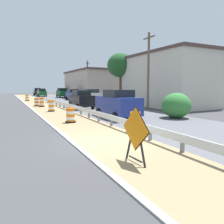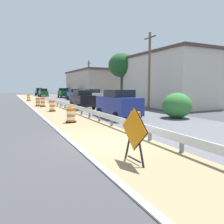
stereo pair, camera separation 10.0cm
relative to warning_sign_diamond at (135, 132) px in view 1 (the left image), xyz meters
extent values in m
plane|color=#3D3D3F|center=(0.16, 2.96, -1.02)|extent=(160.00, 160.00, 0.00)
cube|color=#8E7A56|center=(0.67, 2.96, -1.02)|extent=(3.42, 120.00, 0.01)
cube|color=#56565B|center=(6.08, 2.96, -1.02)|extent=(7.40, 120.00, 0.00)
cube|color=#ADADA8|center=(-1.14, 2.96, -1.02)|extent=(0.20, 120.00, 0.11)
cube|color=silver|center=(2.12, 4.15, -0.47)|extent=(0.08, 50.05, 0.32)
cube|color=slate|center=(2.20, 0.14, -0.67)|extent=(0.12, 0.12, 0.70)
cube|color=slate|center=(2.20, 2.15, -0.67)|extent=(0.12, 0.12, 0.70)
cube|color=slate|center=(2.20, 4.15, -0.67)|extent=(0.12, 0.12, 0.70)
cube|color=slate|center=(2.20, 6.15, -0.67)|extent=(0.12, 0.12, 0.70)
cube|color=slate|center=(2.20, 8.15, -0.67)|extent=(0.12, 0.12, 0.70)
cube|color=slate|center=(2.20, 10.15, -0.67)|extent=(0.12, 0.12, 0.70)
cube|color=slate|center=(2.20, 12.16, -0.67)|extent=(0.12, 0.12, 0.70)
cube|color=slate|center=(2.20, 14.16, -0.67)|extent=(0.12, 0.12, 0.70)
cube|color=slate|center=(2.20, 16.16, -0.67)|extent=(0.12, 0.12, 0.70)
cube|color=slate|center=(2.20, 18.16, -0.67)|extent=(0.12, 0.12, 0.70)
cube|color=slate|center=(2.20, 20.16, -0.67)|extent=(0.12, 0.12, 0.70)
cube|color=slate|center=(2.20, 22.17, -0.67)|extent=(0.12, 0.12, 0.70)
cube|color=slate|center=(2.20, 24.17, -0.67)|extent=(0.12, 0.12, 0.70)
cube|color=slate|center=(2.20, 26.17, -0.67)|extent=(0.12, 0.12, 0.70)
cube|color=slate|center=(2.20, 28.17, -0.67)|extent=(0.12, 0.12, 0.70)
cube|color=black|center=(0.03, -0.35, -0.50)|extent=(0.06, 0.39, 1.06)
cube|color=black|center=(0.00, 0.35, -0.50)|extent=(0.06, 0.39, 1.06)
cube|color=black|center=(0.01, 0.00, -0.90)|extent=(0.07, 0.72, 0.04)
cube|color=orange|center=(-0.01, 0.00, 0.09)|extent=(0.08, 1.36, 1.36)
cube|color=black|center=(0.01, 0.00, 0.09)|extent=(0.07, 1.44, 1.44)
cylinder|color=orange|center=(2.81, 4.36, -0.92)|extent=(0.58, 0.58, 0.21)
cylinder|color=white|center=(2.81, 4.36, -0.71)|extent=(0.58, 0.58, 0.21)
cylinder|color=orange|center=(2.81, 4.36, -0.50)|extent=(0.58, 0.58, 0.21)
cylinder|color=white|center=(2.81, 4.36, -0.29)|extent=(0.58, 0.58, 0.21)
cylinder|color=orange|center=(2.81, 4.36, -0.08)|extent=(0.58, 0.58, 0.21)
cylinder|color=black|center=(2.81, 4.36, -0.98)|extent=(0.72, 0.72, 0.08)
cylinder|color=orange|center=(0.27, 8.57, -0.92)|extent=(0.58, 0.58, 0.20)
cylinder|color=white|center=(0.27, 8.57, -0.73)|extent=(0.58, 0.58, 0.20)
cylinder|color=orange|center=(0.27, 8.57, -0.53)|extent=(0.58, 0.58, 0.20)
cylinder|color=white|center=(0.27, 8.57, -0.33)|extent=(0.58, 0.58, 0.20)
cylinder|color=orange|center=(0.27, 8.57, -0.13)|extent=(0.58, 0.58, 0.20)
cylinder|color=black|center=(0.27, 8.57, -0.98)|extent=(0.73, 0.73, 0.08)
cylinder|color=orange|center=(0.37, 15.82, -0.91)|extent=(0.54, 0.54, 0.22)
cylinder|color=white|center=(0.37, 15.82, -0.69)|extent=(0.54, 0.54, 0.22)
cylinder|color=orange|center=(0.37, 15.82, -0.47)|extent=(0.54, 0.54, 0.22)
cylinder|color=white|center=(0.37, 15.82, -0.25)|extent=(0.54, 0.54, 0.22)
cylinder|color=orange|center=(0.37, 15.82, -0.02)|extent=(0.54, 0.54, 0.22)
cylinder|color=black|center=(0.37, 15.82, -0.98)|extent=(0.67, 0.67, 0.08)
cylinder|color=orange|center=(0.26, 21.21, -0.91)|extent=(0.52, 0.52, 0.23)
cylinder|color=white|center=(0.26, 21.21, -0.69)|extent=(0.52, 0.52, 0.23)
cylinder|color=orange|center=(0.26, 21.21, -0.46)|extent=(0.52, 0.52, 0.23)
cylinder|color=white|center=(0.26, 21.21, -0.24)|extent=(0.52, 0.52, 0.23)
cylinder|color=orange|center=(0.26, 21.21, -0.01)|extent=(0.52, 0.52, 0.23)
cylinder|color=black|center=(0.26, 21.21, -0.98)|extent=(0.64, 0.64, 0.08)
cylinder|color=orange|center=(-0.15, 22.39, -0.92)|extent=(0.58, 0.58, 0.21)
cylinder|color=white|center=(-0.15, 22.39, -0.72)|extent=(0.58, 0.58, 0.21)
cylinder|color=orange|center=(-0.15, 22.39, -0.51)|extent=(0.58, 0.58, 0.21)
cylinder|color=white|center=(-0.15, 22.39, -0.30)|extent=(0.58, 0.58, 0.21)
cylinder|color=orange|center=(-0.15, 22.39, -0.10)|extent=(0.58, 0.58, 0.21)
cylinder|color=black|center=(-0.15, 22.39, -0.98)|extent=(0.73, 0.73, 0.08)
cylinder|color=orange|center=(-0.31, 33.51, -0.91)|extent=(0.57, 0.57, 0.22)
cylinder|color=white|center=(-0.31, 33.51, -0.69)|extent=(0.57, 0.57, 0.22)
cylinder|color=orange|center=(-0.31, 33.51, -0.47)|extent=(0.57, 0.57, 0.22)
cylinder|color=white|center=(-0.31, 33.51, -0.25)|extent=(0.57, 0.57, 0.22)
cylinder|color=orange|center=(-0.31, 33.51, -0.03)|extent=(0.57, 0.57, 0.22)
cylinder|color=black|center=(-0.31, 33.51, -0.98)|extent=(0.71, 0.71, 0.08)
cube|color=black|center=(3.96, 17.35, -0.12)|extent=(1.75, 4.15, 1.17)
cube|color=black|center=(3.96, 17.18, 0.75)|extent=(1.57, 1.91, 0.56)
cylinder|color=black|center=(3.09, 18.71, -0.70)|extent=(0.22, 0.64, 0.64)
cylinder|color=black|center=(4.83, 18.72, -0.70)|extent=(0.22, 0.64, 0.64)
cylinder|color=black|center=(3.09, 15.98, -0.70)|extent=(0.22, 0.64, 0.64)
cylinder|color=black|center=(4.83, 15.98, -0.70)|extent=(0.22, 0.64, 0.64)
cube|color=navy|center=(7.44, 32.45, -0.17)|extent=(1.71, 4.39, 1.07)
cube|color=black|center=(7.44, 32.63, 0.65)|extent=(1.54, 2.02, 0.56)
cylinder|color=black|center=(8.29, 31.01, -0.70)|extent=(0.22, 0.64, 0.64)
cylinder|color=black|center=(6.59, 31.01, -0.70)|extent=(0.22, 0.64, 0.64)
cylinder|color=black|center=(8.30, 33.90, -0.70)|extent=(0.22, 0.64, 0.64)
cylinder|color=black|center=(6.59, 33.90, -0.70)|extent=(0.22, 0.64, 0.64)
cube|color=#195128|center=(4.36, 48.72, -0.17)|extent=(1.79, 4.02, 1.07)
cube|color=black|center=(4.36, 48.56, 0.64)|extent=(1.60, 1.86, 0.56)
cylinder|color=black|center=(3.47, 50.04, -0.70)|extent=(0.23, 0.64, 0.64)
cylinder|color=black|center=(5.22, 50.05, -0.70)|extent=(0.23, 0.64, 0.64)
cylinder|color=black|center=(3.49, 47.39, -0.70)|extent=(0.23, 0.64, 0.64)
cylinder|color=black|center=(5.25, 47.41, -0.70)|extent=(0.23, 0.64, 0.64)
cube|color=#195128|center=(7.72, 41.67, -0.10)|extent=(1.99, 4.69, 1.22)
cube|color=black|center=(7.72, 41.86, 0.79)|extent=(1.72, 2.18, 0.56)
cylinder|color=black|center=(8.58, 40.11, -0.70)|extent=(0.24, 0.65, 0.64)
cylinder|color=black|center=(6.75, 40.17, -0.70)|extent=(0.24, 0.65, 0.64)
cylinder|color=black|center=(8.68, 43.17, -0.70)|extent=(0.24, 0.65, 0.64)
cylinder|color=black|center=(6.85, 43.23, -0.70)|extent=(0.24, 0.65, 0.64)
cube|color=black|center=(4.37, 56.28, -0.12)|extent=(1.82, 4.38, 1.17)
cube|color=black|center=(4.37, 56.11, 0.74)|extent=(1.59, 2.03, 0.56)
cylinder|color=black|center=(3.56, 57.74, -0.70)|extent=(0.24, 0.65, 0.64)
cylinder|color=black|center=(5.26, 57.69, -0.70)|extent=(0.24, 0.65, 0.64)
cylinder|color=black|center=(3.48, 54.88, -0.70)|extent=(0.24, 0.65, 0.64)
cylinder|color=black|center=(5.19, 54.83, -0.70)|extent=(0.24, 0.65, 0.64)
cube|color=silver|center=(7.40, 22.84, -0.10)|extent=(1.76, 4.08, 1.21)
cube|color=black|center=(7.40, 23.00, 0.79)|extent=(1.58, 1.88, 0.56)
cylinder|color=black|center=(8.28, 21.50, -0.70)|extent=(0.22, 0.64, 0.64)
cylinder|color=black|center=(6.53, 21.49, -0.70)|extent=(0.22, 0.64, 0.64)
cylinder|color=black|center=(8.28, 24.19, -0.70)|extent=(0.22, 0.64, 0.64)
cylinder|color=black|center=(6.53, 24.19, -0.70)|extent=(0.22, 0.64, 0.64)
cube|color=navy|center=(4.32, 9.36, -0.04)|extent=(2.02, 4.83, 1.33)
cube|color=black|center=(4.32, 9.17, 0.90)|extent=(1.78, 2.24, 0.56)
cylinder|color=black|center=(3.40, 10.96, -0.70)|extent=(0.23, 0.64, 0.64)
cylinder|color=black|center=(5.32, 10.92, -0.70)|extent=(0.23, 0.64, 0.64)
cylinder|color=black|center=(3.33, 7.80, -0.70)|extent=(0.23, 0.64, 0.64)
cylinder|color=black|center=(5.25, 7.76, -0.70)|extent=(0.23, 0.64, 0.64)
cube|color=beige|center=(14.62, 15.19, 2.09)|extent=(6.65, 11.36, 6.23)
cube|color=#4C3833|center=(14.62, 15.19, 5.35)|extent=(6.92, 11.81, 0.30)
cube|color=#AD9E8E|center=(13.20, 36.54, 1.68)|extent=(8.50, 15.29, 5.40)
cube|color=#4C3833|center=(13.20, 36.54, 4.53)|extent=(8.84, 15.91, 0.30)
cylinder|color=brown|center=(9.58, 12.48, 2.90)|extent=(0.24, 0.24, 7.84)
cube|color=brown|center=(9.58, 12.48, 6.32)|extent=(0.12, 1.80, 0.10)
cylinder|color=brown|center=(10.28, 32.32, 2.56)|extent=(0.24, 0.24, 7.16)
cube|color=brown|center=(10.28, 32.32, 5.63)|extent=(0.12, 1.80, 0.10)
ellipsoid|color=#337533|center=(8.29, 6.96, -0.04)|extent=(2.24, 2.24, 1.97)
cylinder|color=#4C3D2D|center=(11.37, 21.62, 0.95)|extent=(0.36, 0.36, 3.96)
ellipsoid|color=#1E4C23|center=(11.37, 21.62, 4.46)|extent=(3.82, 3.82, 3.44)
camera|label=1|loc=(-3.67, -5.66, 1.44)|focal=34.23mm
camera|label=2|loc=(-3.59, -5.70, 1.44)|focal=34.23mm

